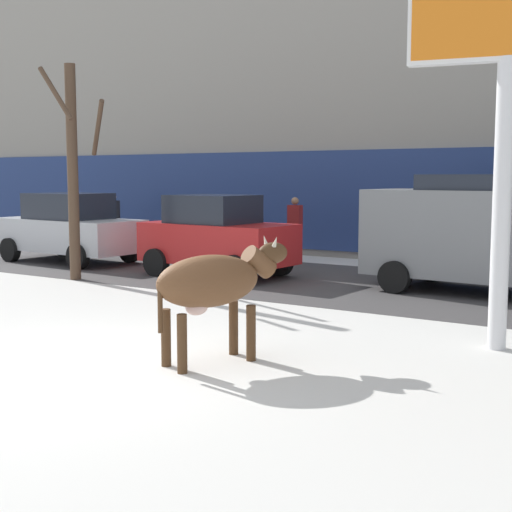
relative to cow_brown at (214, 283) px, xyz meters
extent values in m
plane|color=silver|center=(-1.22, -1.00, -0.99)|extent=(120.00, 120.00, 0.00)
cube|color=#423F3F|center=(-1.22, 6.74, -0.99)|extent=(60.00, 5.60, 0.01)
cube|color=gray|center=(-1.22, 14.04, 5.51)|extent=(44.00, 6.00, 13.00)
cube|color=navy|center=(-1.22, 10.99, 0.61)|extent=(43.12, 0.10, 2.80)
ellipsoid|color=brown|center=(-0.03, -0.07, 0.03)|extent=(1.08, 1.52, 0.64)
cylinder|color=#472D19|center=(-0.03, 0.46, -0.64)|extent=(0.12, 0.12, 0.70)
cylinder|color=#472D19|center=(0.34, 0.32, -0.64)|extent=(0.12, 0.12, 0.70)
cylinder|color=#472D19|center=(-0.39, -0.45, -0.64)|extent=(0.12, 0.12, 0.70)
cylinder|color=#472D19|center=(-0.03, -0.59, -0.64)|extent=(0.12, 0.12, 0.70)
cylinder|color=brown|center=(0.25, 0.63, 0.21)|extent=(0.42, 0.54, 0.44)
ellipsoid|color=#472D19|center=(0.33, 0.84, 0.31)|extent=(0.39, 0.50, 0.28)
cone|color=beige|center=(0.22, 0.84, 0.47)|extent=(0.13, 0.10, 0.15)
cone|color=beige|center=(0.42, 0.76, 0.47)|extent=(0.13, 0.10, 0.15)
cylinder|color=#472D19|center=(-0.27, -0.68, -0.22)|extent=(0.06, 0.06, 0.60)
ellipsoid|color=beige|center=(-0.09, -0.23, -0.27)|extent=(0.33, 0.35, 0.20)
cylinder|color=silver|center=(2.76, 2.60, 0.91)|extent=(0.24, 0.24, 3.80)
cube|color=#B7BABF|center=(-9.30, 6.25, -0.25)|extent=(4.29, 1.99, 0.84)
cube|color=#1E232D|center=(-9.30, 6.25, 0.51)|extent=(2.08, 1.66, 0.68)
cylinder|color=black|center=(-7.89, 7.05, -0.67)|extent=(0.65, 0.25, 0.64)
cylinder|color=black|center=(-7.98, 5.29, -0.67)|extent=(0.65, 0.25, 0.64)
cylinder|color=black|center=(-10.61, 7.20, -0.67)|extent=(0.65, 0.25, 0.64)
cylinder|color=black|center=(-10.71, 5.44, -0.67)|extent=(0.65, 0.25, 0.64)
cube|color=red|center=(-4.40, 6.21, -0.22)|extent=(3.59, 1.89, 0.90)
cube|color=#1E232D|center=(-4.55, 6.22, 0.55)|extent=(1.88, 1.59, 0.64)
cylinder|color=black|center=(-3.22, 7.00, -0.67)|extent=(0.65, 0.25, 0.64)
cylinder|color=black|center=(-3.31, 5.30, -0.67)|extent=(0.65, 0.25, 0.64)
cylinder|color=black|center=(-5.49, 7.12, -0.67)|extent=(0.65, 0.25, 0.64)
cylinder|color=black|center=(-5.58, 5.43, -0.67)|extent=(0.65, 0.25, 0.64)
cube|color=slate|center=(1.47, 7.00, 0.18)|extent=(4.70, 2.15, 1.70)
cube|color=#1E232D|center=(1.77, 6.98, 1.18)|extent=(3.09, 1.83, 0.30)
cylinder|color=black|center=(0.03, 8.03, -0.67)|extent=(0.65, 0.25, 0.64)
cylinder|color=black|center=(-0.08, 6.13, -0.67)|extent=(0.65, 0.25, 0.64)
cylinder|color=#282833|center=(-10.88, 9.57, -0.55)|extent=(0.24, 0.24, 0.88)
cube|color=#232328|center=(-10.88, 9.57, 0.21)|extent=(0.36, 0.22, 0.64)
sphere|color=tan|center=(-10.88, 9.57, 0.64)|extent=(0.20, 0.20, 0.20)
cylinder|color=#282833|center=(-4.27, 9.57, -0.55)|extent=(0.24, 0.24, 0.88)
cube|color=maroon|center=(-4.27, 9.57, 0.21)|extent=(0.36, 0.22, 0.64)
sphere|color=#9E7051|center=(-4.27, 9.57, 0.64)|extent=(0.20, 0.20, 0.20)
cylinder|color=#4C3828|center=(-6.75, 4.06, 1.36)|extent=(0.24, 0.24, 4.70)
cylinder|color=#4C3828|center=(-6.73, 3.63, 3.03)|extent=(0.95, 0.14, 1.18)
cylinder|color=#4C3828|center=(-6.42, 4.52, 2.34)|extent=(1.05, 0.78, 1.17)
camera|label=1|loc=(5.03, -6.91, 1.29)|focal=49.69mm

